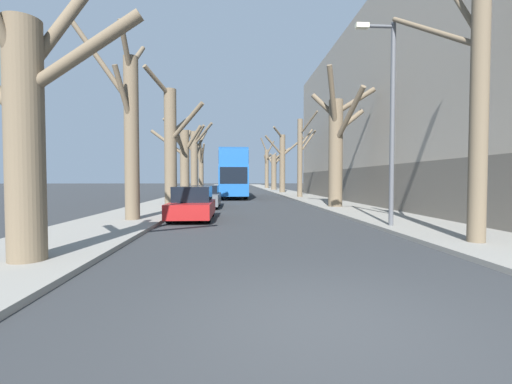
# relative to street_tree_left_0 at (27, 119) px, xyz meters

# --- Properties ---
(ground_plane) EXTENTS (300.00, 300.00, 0.00)m
(ground_plane) POSITION_rel_street_tree_left_0_xyz_m (5.04, -3.05, -2.87)
(ground_plane) COLOR #2B2D30
(sidewalk_left) EXTENTS (3.46, 120.00, 0.12)m
(sidewalk_left) POSITION_rel_street_tree_left_0_xyz_m (-0.55, 46.95, -2.81)
(sidewalk_left) COLOR gray
(sidewalk_left) RESTS_ON ground
(sidewalk_right) EXTENTS (3.46, 120.00, 0.12)m
(sidewalk_right) POSITION_rel_street_tree_left_0_xyz_m (10.62, 46.95, -2.81)
(sidewalk_right) COLOR gray
(sidewalk_right) RESTS_ON ground
(building_facade_right) EXTENTS (10.08, 33.88, 12.97)m
(building_facade_right) POSITION_rel_street_tree_left_0_xyz_m (17.34, 17.06, 3.60)
(building_facade_right) COLOR #9E9384
(building_facade_right) RESTS_ON ground
(street_tree_left_0) EXTENTS (3.73, 2.68, 6.68)m
(street_tree_left_0) POSITION_rel_street_tree_left_0_xyz_m (0.00, 0.00, 0.00)
(street_tree_left_0) COLOR brown
(street_tree_left_0) RESTS_ON ground
(street_tree_left_1) EXTENTS (2.48, 4.02, 7.97)m
(street_tree_left_1) POSITION_rel_street_tree_left_0_xyz_m (-0.12, 6.95, 0.91)
(street_tree_left_1) COLOR brown
(street_tree_left_1) RESTS_ON ground
(street_tree_left_2) EXTENTS (3.55, 4.72, 8.28)m
(street_tree_left_2) POSITION_rel_street_tree_left_0_xyz_m (0.09, 14.77, 1.07)
(street_tree_left_2) COLOR brown
(street_tree_left_2) RESTS_ON ground
(street_tree_left_3) EXTENTS (4.39, 3.44, 6.39)m
(street_tree_left_3) POSITION_rel_street_tree_left_0_xyz_m (-0.14, 21.44, 0.46)
(street_tree_left_3) COLOR brown
(street_tree_left_3) RESTS_ON ground
(street_tree_left_4) EXTENTS (3.63, 3.29, 7.46)m
(street_tree_left_4) POSITION_rel_street_tree_left_0_xyz_m (-0.09, 29.09, 0.94)
(street_tree_left_4) COLOR brown
(street_tree_left_4) RESTS_ON ground
(street_tree_left_5) EXTENTS (1.48, 3.98, 6.14)m
(street_tree_left_5) POSITION_rel_street_tree_left_0_xyz_m (-0.08, 35.57, 0.22)
(street_tree_left_5) COLOR brown
(street_tree_left_5) RESTS_ON ground
(street_tree_right_0) EXTENTS (2.49, 3.34, 8.10)m
(street_tree_right_0) POSITION_rel_street_tree_left_0_xyz_m (10.14, 1.49, 1.20)
(street_tree_right_0) COLOR brown
(street_tree_right_0) RESTS_ON ground
(street_tree_right_1) EXTENTS (3.53, 3.65, 7.90)m
(street_tree_right_1) POSITION_rel_street_tree_left_0_xyz_m (10.00, 12.81, 0.86)
(street_tree_right_1) COLOR brown
(street_tree_right_1) RESTS_ON ground
(street_tree_right_2) EXTENTS (1.74, 2.32, 7.64)m
(street_tree_right_2) POSITION_rel_street_tree_left_0_xyz_m (10.10, 24.16, 0.99)
(street_tree_right_2) COLOR brown
(street_tree_right_2) RESTS_ON ground
(street_tree_right_3) EXTENTS (5.12, 1.78, 8.14)m
(street_tree_right_3) POSITION_rel_street_tree_left_0_xyz_m (10.00, 35.36, 1.10)
(street_tree_right_3) COLOR brown
(street_tree_right_3) RESTS_ON ground
(street_tree_right_4) EXTENTS (3.49, 2.98, 6.85)m
(street_tree_right_4) POSITION_rel_street_tree_left_0_xyz_m (10.38, 46.64, 0.43)
(street_tree_right_4) COLOR brown
(street_tree_right_4) RESTS_ON ground
(street_tree_right_5) EXTENTS (3.19, 2.12, 9.52)m
(street_tree_right_5) POSITION_rel_street_tree_left_0_xyz_m (10.17, 57.27, 1.32)
(street_tree_right_5) COLOR brown
(street_tree_right_5) RESTS_ON ground
(double_decker_bus) EXTENTS (2.46, 11.63, 4.30)m
(double_decker_bus) POSITION_rel_street_tree_left_0_xyz_m (3.96, 26.01, -0.44)
(double_decker_bus) COLOR #19519E
(double_decker_bus) RESTS_ON ground
(parked_car_0) EXTENTS (1.74, 3.92, 1.41)m
(parked_car_0) POSITION_rel_street_tree_left_0_xyz_m (2.21, 7.78, -2.21)
(parked_car_0) COLOR maroon
(parked_car_0) RESTS_ON ground
(parked_car_1) EXTENTS (1.76, 4.45, 1.34)m
(parked_car_1) POSITION_rel_street_tree_left_0_xyz_m (2.21, 14.33, -2.23)
(parked_car_1) COLOR #4C5156
(parked_car_1) RESTS_ON ground
(lamp_post) EXTENTS (1.40, 0.20, 7.04)m
(lamp_post) POSITION_rel_street_tree_left_0_xyz_m (9.30, 4.55, 1.10)
(lamp_post) COLOR #4C4F54
(lamp_post) RESTS_ON ground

